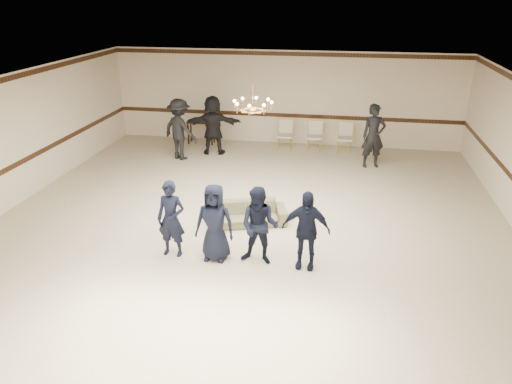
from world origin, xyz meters
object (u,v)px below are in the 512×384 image
adult_left (180,129)px  adult_mid (213,125)px  boy_d (306,230)px  settee (248,213)px  adult_right (373,136)px  console_table (201,132)px  boy_a (171,219)px  boy_b (215,223)px  banquet_chair_left (285,135)px  banquet_chair_mid (315,137)px  chandelier (253,96)px  banquet_chair_right (345,138)px  boy_c (260,226)px

adult_left → adult_mid: same height
boy_d → settee: size_ratio=0.90×
adult_right → console_table: adult_right is taller
boy_a → boy_b: bearing=2.6°
adult_right → banquet_chair_left: bearing=141.7°
settee → adult_right: 5.48m
boy_a → boy_b: same height
settee → adult_right: size_ratio=0.92×
console_table → boy_a: bearing=-80.9°
boy_a → banquet_chair_mid: boy_a is taller
chandelier → adult_mid: size_ratio=0.48×
settee → adult_left: adult_left is taller
settee → console_table: 6.61m
banquet_chair_right → console_table: size_ratio=1.06×
banquet_chair_right → console_table: banquet_chair_right is taller
boy_b → banquet_chair_mid: (1.50, 7.43, -0.30)m
chandelier → adult_left: (-3.04, 3.68, -1.90)m
banquet_chair_mid → adult_mid: bearing=-167.7°
boy_d → adult_left: 7.41m
adult_right → banquet_chair_right: 1.55m
adult_mid → banquet_chair_right: bearing=-177.4°
boy_b → console_table: size_ratio=1.67×
adult_left → banquet_chair_mid: (4.18, 1.53, -0.47)m
adult_left → console_table: size_ratio=2.03×
adult_right → boy_b: bearing=-133.0°
chandelier → adult_right: chandelier is taller
boy_d → banquet_chair_right: bearing=87.7°
boy_b → boy_c: bearing=1.7°
boy_d → banquet_chair_right: size_ratio=1.58×
adult_mid → banquet_chair_left: bearing=-168.4°
boy_c → boy_d: size_ratio=1.00×
adult_mid → banquet_chair_mid: size_ratio=1.92×
boy_c → boy_d: bearing=6.0°
console_table → banquet_chair_right: bearing=-5.1°
boy_b → adult_left: size_ratio=0.83×
boy_c → console_table: 8.36m
banquet_chair_left → banquet_chair_right: 2.00m
boy_d → banquet_chair_mid: 7.44m
boy_b → banquet_chair_left: 7.45m
chandelier → banquet_chair_left: size_ratio=0.93×
chandelier → boy_d: 3.36m
boy_a → adult_left: bearing=109.4°
chandelier → boy_a: (-1.26, -2.22, -2.07)m
adult_mid → banquet_chair_left: adult_mid is taller
banquet_chair_left → console_table: bearing=172.8°
boy_b → boy_c: 0.90m
boy_a → adult_left: size_ratio=0.83×
boy_c → banquet_chair_left: boy_c is taller
chandelier → console_table: size_ratio=0.98×
banquet_chair_right → console_table: (-5.00, 0.20, -0.10)m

